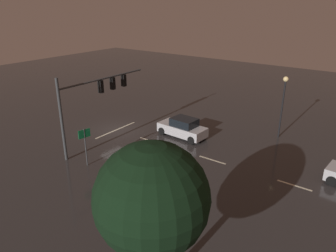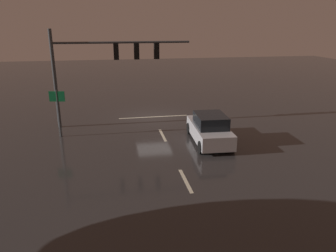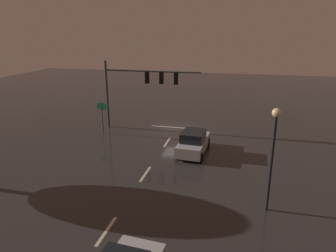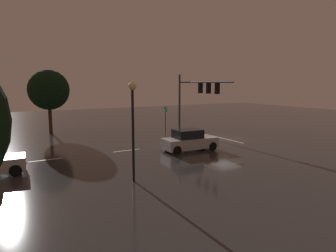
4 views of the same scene
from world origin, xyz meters
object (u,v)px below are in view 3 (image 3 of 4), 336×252
at_px(traffic_signal_assembly, 141,83).
at_px(car_approaching, 193,142).
at_px(route_sign, 102,111).
at_px(street_lamp_left_kerb, 274,142).

distance_m(traffic_signal_assembly, car_approaching, 8.01).
bearing_deg(route_sign, street_lamp_left_kerb, 144.78).
distance_m(traffic_signal_assembly, street_lamp_left_kerb, 15.43).
relative_size(traffic_signal_assembly, route_sign, 3.11).
height_order(street_lamp_left_kerb, route_sign, street_lamp_left_kerb).
xyz_separation_m(car_approaching, street_lamp_left_kerb, (-4.83, 6.83, 2.92)).
bearing_deg(traffic_signal_assembly, route_sign, 33.98).
bearing_deg(route_sign, traffic_signal_assembly, -146.02).
relative_size(car_approaching, street_lamp_left_kerb, 0.83).
relative_size(street_lamp_left_kerb, route_sign, 1.90).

